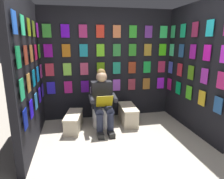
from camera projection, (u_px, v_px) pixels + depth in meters
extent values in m
plane|color=#B2A899|center=(134.00, 165.00, 2.73)|extent=(30.00, 30.00, 0.00)
cube|color=black|center=(108.00, 65.00, 4.33)|extent=(2.97, 0.10, 2.39)
cube|color=#2A1ED0|center=(51.00, 88.00, 4.12)|extent=(0.17, 0.01, 0.26)
cube|color=#B4167A|center=(68.00, 87.00, 4.19)|extent=(0.17, 0.01, 0.26)
cube|color=#510B8F|center=(85.00, 86.00, 4.25)|extent=(0.17, 0.01, 0.26)
cube|color=#AF8639|center=(101.00, 86.00, 4.32)|extent=(0.17, 0.01, 0.26)
cube|color=#A44AD6|center=(117.00, 85.00, 4.39)|extent=(0.17, 0.01, 0.26)
cube|color=#922C3F|center=(132.00, 84.00, 4.46)|extent=(0.17, 0.01, 0.26)
cube|color=#AB6A28|center=(146.00, 84.00, 4.53)|extent=(0.17, 0.01, 0.26)
cube|color=#A21DE9|center=(161.00, 83.00, 4.60)|extent=(0.17, 0.01, 0.26)
cube|color=#C33045|center=(50.00, 70.00, 4.02)|extent=(0.17, 0.01, 0.26)
cube|color=#8DDD45|center=(67.00, 69.00, 4.09)|extent=(0.17, 0.01, 0.26)
cube|color=#CC436B|center=(84.00, 69.00, 4.16)|extent=(0.17, 0.01, 0.26)
cube|color=#5E950F|center=(101.00, 68.00, 4.23)|extent=(0.17, 0.01, 0.26)
cube|color=#1D9777|center=(117.00, 68.00, 4.30)|extent=(0.17, 0.01, 0.26)
cube|color=#9D361B|center=(132.00, 68.00, 4.37)|extent=(0.17, 0.01, 0.26)
cube|color=green|center=(147.00, 67.00, 4.44)|extent=(0.17, 0.01, 0.26)
cube|color=#BB2A53|center=(162.00, 67.00, 4.51)|extent=(0.17, 0.01, 0.26)
cube|color=#890F9E|center=(48.00, 51.00, 3.93)|extent=(0.17, 0.01, 0.26)
cube|color=#C26B16|center=(66.00, 51.00, 4.00)|extent=(0.17, 0.01, 0.26)
cube|color=teal|center=(84.00, 50.00, 4.07)|extent=(0.17, 0.01, 0.26)
cube|color=#6ED222|center=(100.00, 50.00, 4.14)|extent=(0.17, 0.01, 0.26)
cube|color=#2F8C3C|center=(117.00, 50.00, 4.21)|extent=(0.17, 0.01, 0.26)
cube|color=green|center=(133.00, 50.00, 4.28)|extent=(0.17, 0.01, 0.26)
cube|color=#B18A2B|center=(148.00, 50.00, 4.35)|extent=(0.17, 0.01, 0.26)
cube|color=#4ACD16|center=(163.00, 50.00, 4.42)|extent=(0.17, 0.01, 0.26)
cube|color=green|center=(47.00, 31.00, 3.84)|extent=(0.17, 0.01, 0.26)
cube|color=#680CDE|center=(65.00, 31.00, 3.91)|extent=(0.17, 0.01, 0.26)
cube|color=#B4276D|center=(83.00, 31.00, 3.98)|extent=(0.17, 0.01, 0.26)
cube|color=red|center=(100.00, 31.00, 4.05)|extent=(0.17, 0.01, 0.26)
cube|color=#E67B47|center=(117.00, 31.00, 4.11)|extent=(0.17, 0.01, 0.26)
cube|color=green|center=(133.00, 32.00, 4.18)|extent=(0.17, 0.01, 0.26)
cube|color=#72329C|center=(149.00, 32.00, 4.25)|extent=(0.17, 0.01, 0.26)
cube|color=#37E169|center=(164.00, 32.00, 4.32)|extent=(0.17, 0.01, 0.26)
cube|color=black|center=(195.00, 69.00, 3.65)|extent=(0.10, 1.93, 2.39)
cube|color=#B81A79|center=(169.00, 84.00, 4.49)|extent=(0.01, 0.17, 0.26)
cube|color=#0AA555|center=(178.00, 88.00, 4.12)|extent=(0.01, 0.17, 0.26)
cube|color=#4ABD23|center=(189.00, 93.00, 3.75)|extent=(0.01, 0.17, 0.26)
cube|color=gold|center=(202.00, 98.00, 3.37)|extent=(0.01, 0.17, 0.26)
cube|color=#255492|center=(218.00, 105.00, 3.00)|extent=(0.01, 0.17, 0.26)
cube|color=#4455CC|center=(170.00, 67.00, 4.40)|extent=(0.01, 0.17, 0.26)
cube|color=red|center=(180.00, 70.00, 4.03)|extent=(0.01, 0.17, 0.26)
cube|color=#518D1A|center=(191.00, 73.00, 3.65)|extent=(0.01, 0.17, 0.26)
cube|color=purple|center=(204.00, 76.00, 3.28)|extent=(0.01, 0.17, 0.26)
cube|color=#C62877|center=(221.00, 81.00, 2.91)|extent=(0.01, 0.17, 0.26)
cube|color=#4EE79E|center=(172.00, 50.00, 4.31)|extent=(0.01, 0.17, 0.26)
cube|color=#285691|center=(181.00, 51.00, 3.93)|extent=(0.01, 0.17, 0.26)
cube|color=purple|center=(193.00, 52.00, 3.56)|extent=(0.01, 0.17, 0.26)
cube|color=#D618B8|center=(207.00, 53.00, 3.19)|extent=(0.01, 0.17, 0.26)
cube|color=#34B76A|center=(173.00, 32.00, 4.21)|extent=(0.01, 0.17, 0.26)
cube|color=#19B978|center=(183.00, 31.00, 3.84)|extent=(0.01, 0.17, 0.26)
cube|color=#93234B|center=(195.00, 30.00, 3.47)|extent=(0.01, 0.17, 0.26)
cube|color=#23C7D7|center=(210.00, 28.00, 3.09)|extent=(0.01, 0.17, 0.26)
cube|color=black|center=(28.00, 74.00, 3.08)|extent=(0.10, 1.93, 2.39)
cube|color=#0B1C95|center=(25.00, 119.00, 2.46)|extent=(0.01, 0.17, 0.26)
cube|color=#2713EB|center=(32.00, 109.00, 2.83)|extent=(0.01, 0.17, 0.26)
cube|color=#2F80C9|center=(36.00, 101.00, 3.20)|extent=(0.01, 0.17, 0.26)
cube|color=#2B11A8|center=(40.00, 95.00, 3.57)|extent=(0.01, 0.17, 0.26)
cube|color=#3723B5|center=(43.00, 90.00, 3.95)|extent=(0.01, 0.17, 0.26)
cube|color=#25B671|center=(22.00, 89.00, 2.36)|extent=(0.01, 0.17, 0.26)
cube|color=#BE843B|center=(29.00, 83.00, 2.74)|extent=(0.01, 0.17, 0.26)
cube|color=#0978A7|center=(34.00, 78.00, 3.11)|extent=(0.01, 0.17, 0.26)
cube|color=blue|center=(38.00, 74.00, 3.48)|extent=(0.01, 0.17, 0.26)
cube|color=#A93493|center=(41.00, 71.00, 3.85)|extent=(0.01, 0.17, 0.26)
cube|color=#189852|center=(18.00, 57.00, 2.27)|extent=(0.01, 0.17, 0.26)
cube|color=maroon|center=(26.00, 55.00, 2.64)|extent=(0.01, 0.17, 0.26)
cube|color=#B46C33|center=(31.00, 53.00, 3.02)|extent=(0.01, 0.17, 0.26)
cube|color=#BD154B|center=(36.00, 52.00, 3.39)|extent=(0.01, 0.17, 0.26)
cube|color=green|center=(39.00, 51.00, 3.76)|extent=(0.01, 0.17, 0.26)
cube|color=blue|center=(14.00, 22.00, 2.18)|extent=(0.01, 0.17, 0.26)
cube|color=#39ED9F|center=(23.00, 25.00, 2.55)|extent=(0.01, 0.17, 0.26)
cube|color=#8DAA1B|center=(29.00, 27.00, 2.92)|extent=(0.01, 0.17, 0.26)
cube|color=olive|center=(34.00, 29.00, 3.30)|extent=(0.01, 0.17, 0.26)
cube|color=#B220D0|center=(38.00, 30.00, 3.67)|extent=(0.01, 0.17, 0.26)
cylinder|color=white|center=(102.00, 117.00, 3.97)|extent=(0.38, 0.38, 0.40)
cylinder|color=white|center=(102.00, 107.00, 3.92)|extent=(0.41, 0.41, 0.02)
cube|color=white|center=(99.00, 96.00, 4.13)|extent=(0.38, 0.18, 0.36)
cylinder|color=white|center=(100.00, 97.00, 4.04)|extent=(0.39, 0.07, 0.39)
cube|color=black|center=(102.00, 94.00, 3.83)|extent=(0.40, 0.22, 0.52)
sphere|color=tan|center=(102.00, 77.00, 3.71)|extent=(0.21, 0.21, 0.21)
sphere|color=olive|center=(101.00, 73.00, 3.72)|extent=(0.17, 0.17, 0.17)
cylinder|color=#23283D|center=(109.00, 109.00, 3.71)|extent=(0.15, 0.40, 0.15)
cylinder|color=#23283D|center=(98.00, 110.00, 3.67)|extent=(0.15, 0.40, 0.15)
cylinder|color=#23283D|center=(110.00, 124.00, 3.60)|extent=(0.12, 0.12, 0.42)
cylinder|color=#23283D|center=(100.00, 125.00, 3.56)|extent=(0.12, 0.12, 0.42)
cube|color=black|center=(111.00, 133.00, 3.58)|extent=(0.11, 0.26, 0.09)
cube|color=black|center=(100.00, 135.00, 3.54)|extent=(0.11, 0.26, 0.09)
cylinder|color=black|center=(114.00, 97.00, 3.71)|extent=(0.09, 0.31, 0.13)
cylinder|color=black|center=(91.00, 99.00, 3.62)|extent=(0.09, 0.31, 0.13)
cube|color=#9C850B|center=(105.00, 101.00, 3.51)|extent=(0.30, 0.13, 0.23)
cube|color=beige|center=(128.00, 115.00, 4.12)|extent=(0.32, 0.70, 0.35)
cube|color=beige|center=(128.00, 107.00, 4.08)|extent=(0.34, 0.72, 0.03)
cube|color=beige|center=(74.00, 122.00, 3.82)|extent=(0.38, 0.72, 0.30)
cube|color=beige|center=(73.00, 114.00, 3.78)|extent=(0.40, 0.75, 0.03)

